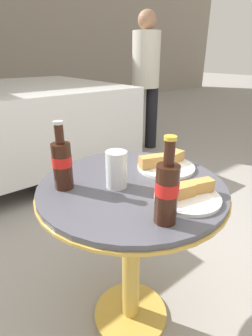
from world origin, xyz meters
TOP-DOWN VIEW (x-y plane):
  - ground_plane at (0.00, 0.00)m, footprint 30.00×30.00m
  - bistro_table at (0.00, 0.00)m, footprint 0.69×0.69m
  - cola_bottle_left at (-0.08, -0.24)m, footprint 0.07×0.07m
  - cola_bottle_right at (-0.20, 0.13)m, footprint 0.07×0.07m
  - drinking_glass at (-0.06, 0.02)m, footprint 0.08×0.08m
  - lunch_plate_near at (0.20, 0.02)m, footprint 0.23×0.23m
  - lunch_plate_far at (0.07, -0.20)m, footprint 0.22×0.22m
  - pedestrian at (1.67, 1.74)m, footprint 0.32×0.32m

SIDE VIEW (x-z plane):
  - ground_plane at x=0.00m, z-range 0.00..0.00m
  - bistro_table at x=0.00m, z-range 0.19..0.88m
  - lunch_plate_far at x=0.07m, z-range 0.67..0.73m
  - lunch_plate_near at x=0.20m, z-range 0.67..0.73m
  - drinking_glass at x=-0.06m, z-range 0.68..0.81m
  - cola_bottle_right at x=-0.20m, z-range 0.66..0.90m
  - cola_bottle_left at x=-0.08m, z-range 0.66..0.91m
  - pedestrian at x=1.67m, z-range 0.10..1.66m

